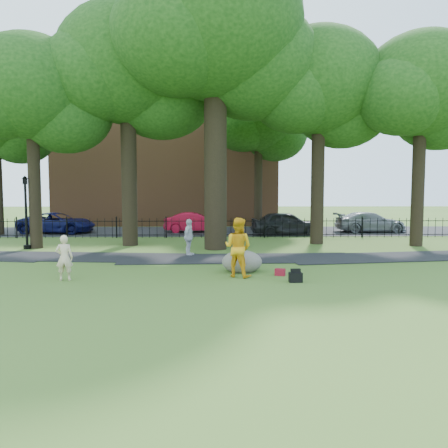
{
  "coord_description": "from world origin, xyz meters",
  "views": [
    {
      "loc": [
        -0.03,
        -14.45,
        2.97
      ],
      "look_at": [
        0.32,
        2.0,
        1.64
      ],
      "focal_mm": 35.0,
      "sensor_mm": 36.0,
      "label": 1
    }
  ],
  "objects_px": {
    "red_sedan": "(195,222)",
    "lamppost": "(26,213)",
    "boulder": "(242,260)",
    "man": "(238,247)",
    "woman": "(64,258)",
    "big_tree": "(218,39)"
  },
  "relations": [
    {
      "from": "big_tree",
      "to": "red_sedan",
      "type": "bearing_deg",
      "value": 100.58
    },
    {
      "from": "big_tree",
      "to": "man",
      "type": "height_order",
      "value": "big_tree"
    },
    {
      "from": "man",
      "to": "red_sedan",
      "type": "bearing_deg",
      "value": -53.56
    },
    {
      "from": "woman",
      "to": "man",
      "type": "xyz_separation_m",
      "value": [
        5.67,
        0.46,
        0.26
      ]
    },
    {
      "from": "red_sedan",
      "to": "lamppost",
      "type": "bearing_deg",
      "value": 134.85
    },
    {
      "from": "red_sedan",
      "to": "boulder",
      "type": "bearing_deg",
      "value": -171.24
    },
    {
      "from": "big_tree",
      "to": "boulder",
      "type": "xyz_separation_m",
      "value": [
        0.81,
        -6.1,
        -9.72
      ]
    },
    {
      "from": "woman",
      "to": "man",
      "type": "height_order",
      "value": "man"
    },
    {
      "from": "woman",
      "to": "boulder",
      "type": "relative_size",
      "value": 1.04
    },
    {
      "from": "man",
      "to": "woman",
      "type": "bearing_deg",
      "value": 33.04
    },
    {
      "from": "lamppost",
      "to": "big_tree",
      "type": "bearing_deg",
      "value": -23.74
    },
    {
      "from": "lamppost",
      "to": "red_sedan",
      "type": "distance_m",
      "value": 11.38
    },
    {
      "from": "woman",
      "to": "boulder",
      "type": "height_order",
      "value": "woman"
    },
    {
      "from": "boulder",
      "to": "red_sedan",
      "type": "bearing_deg",
      "value": 99.3
    },
    {
      "from": "woman",
      "to": "man",
      "type": "bearing_deg",
      "value": 177.95
    },
    {
      "from": "big_tree",
      "to": "lamppost",
      "type": "distance_m",
      "value": 12.65
    },
    {
      "from": "boulder",
      "to": "red_sedan",
      "type": "height_order",
      "value": "red_sedan"
    },
    {
      "from": "boulder",
      "to": "woman",
      "type": "bearing_deg",
      "value": -167.29
    },
    {
      "from": "boulder",
      "to": "lamppost",
      "type": "height_order",
      "value": "lamppost"
    },
    {
      "from": "man",
      "to": "boulder",
      "type": "height_order",
      "value": "man"
    },
    {
      "from": "man",
      "to": "lamppost",
      "type": "relative_size",
      "value": 0.55
    },
    {
      "from": "boulder",
      "to": "red_sedan",
      "type": "distance_m",
      "value": 14.5
    }
  ]
}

